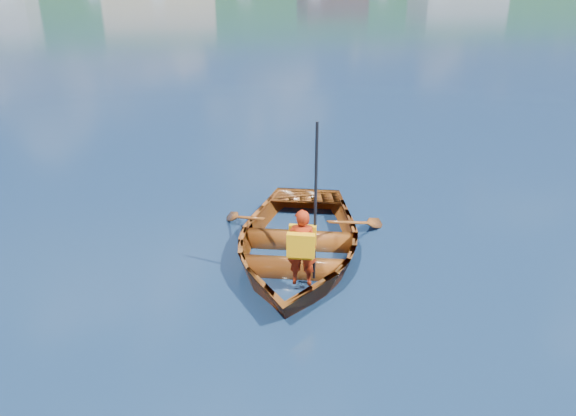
# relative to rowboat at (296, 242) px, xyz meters

# --- Properties ---
(ground) EXTENTS (600.00, 600.00, 0.00)m
(ground) POSITION_rel_rowboat_xyz_m (-1.37, -0.08, -0.23)
(ground) COLOR #172947
(ground) RESTS_ON ground
(rowboat) EXTENTS (3.54, 4.24, 0.75)m
(rowboat) POSITION_rel_rowboat_xyz_m (0.00, 0.00, 0.00)
(rowboat) COLOR brown
(rowboat) RESTS_ON ground
(child_paddler) EXTENTS (0.42, 0.41, 2.05)m
(child_paddler) POSITION_rel_rowboat_xyz_m (-0.11, -0.90, 0.40)
(child_paddler) COLOR #9E240B
(child_paddler) RESTS_ON ground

